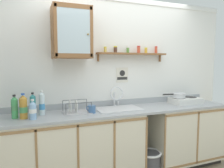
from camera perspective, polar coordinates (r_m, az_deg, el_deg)
back_wall at (r=3.13m, az=0.82°, el=0.26°), size 3.80×0.07×2.50m
lower_cabinet_run at (r=2.83m, az=-10.40°, el=-17.25°), size 1.78×0.60×0.90m
lower_cabinet_run_right at (r=3.56m, az=18.66°, el=-12.62°), size 1.14×0.60×0.90m
countertop at (r=2.89m, az=3.23°, el=-7.04°), size 3.16×0.62×0.03m
backsplash at (r=3.14m, az=1.05°, el=-5.00°), size 3.16×0.02×0.08m
sink at (r=2.90m, az=1.62°, el=-6.92°), size 0.60×0.42×0.40m
hot_plate_stove at (r=3.47m, az=19.15°, el=-4.22°), size 0.46×0.29×0.09m
saucepan at (r=3.40m, az=17.47°, el=-2.90°), size 0.36×0.20×0.07m
bottle_water_clear_0 at (r=2.68m, az=-18.31°, el=-5.13°), size 0.07×0.07×0.30m
bottle_water_blue_1 at (r=2.51m, az=-20.55°, el=-6.62°), size 0.08×0.08×0.23m
bottle_soda_green_2 at (r=2.63m, az=-24.72°, el=-5.75°), size 0.07×0.07×0.27m
bottle_juice_amber_3 at (r=2.57m, az=-22.73°, el=-5.82°), size 0.09×0.09×0.29m
bottle_detergent_teal_4 at (r=2.72m, az=-20.50°, el=-5.28°), size 0.07×0.07×0.27m
dish_rack at (r=2.70m, az=-9.69°, el=-6.99°), size 0.34×0.26×0.17m
mug at (r=2.67m, az=-5.47°, el=-6.75°), size 0.11×0.12×0.10m
wall_cabinet at (r=2.77m, az=-10.83°, el=13.37°), size 0.47×0.35×0.64m
spice_shelf at (r=3.13m, az=5.54°, el=8.30°), size 1.08×0.14×0.23m
warning_sign at (r=3.13m, az=2.76°, el=2.41°), size 0.19×0.01×0.22m
trash_bin at (r=3.16m, az=10.05°, el=-20.20°), size 0.33×0.33×0.34m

